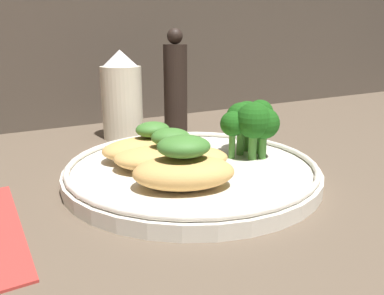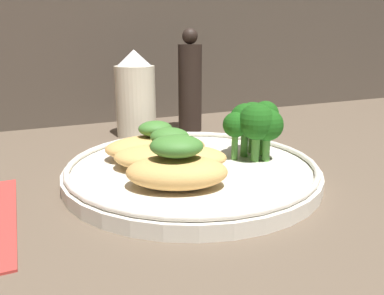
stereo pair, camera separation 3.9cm
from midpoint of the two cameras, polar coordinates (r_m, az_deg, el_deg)
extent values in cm
cube|color=brown|center=(39.99, -2.78, -5.42)|extent=(180.00, 180.00, 1.00)
cylinder|color=silver|center=(39.57, -2.81, -3.80)|extent=(26.48, 26.48, 1.40)
torus|color=silver|center=(39.24, -2.83, -2.43)|extent=(25.88, 25.88, 0.60)
ellipsoid|color=tan|center=(33.26, -4.60, -3.86)|extent=(10.60, 8.86, 2.86)
ellipsoid|color=#3D752D|center=(32.52, -4.69, 0.11)|extent=(5.85, 5.38, 1.94)
ellipsoid|color=tan|center=(37.85, -6.08, -1.68)|extent=(12.96, 10.46, 2.51)
ellipsoid|color=#3D752D|center=(37.25, -6.18, 1.49)|extent=(4.92, 4.57, 1.82)
ellipsoid|color=tan|center=(41.39, -8.61, -0.17)|extent=(12.22, 8.57, 2.58)
ellipsoid|color=#3D752D|center=(40.85, -8.73, 2.70)|extent=(4.30, 3.76, 1.69)
cylinder|color=#4C8E38|center=(43.26, 7.94, 1.33)|extent=(0.97, 0.97, 3.68)
sphere|color=#195114|center=(42.62, 8.09, 5.10)|extent=(3.05, 3.05, 3.05)
cylinder|color=#4C8E38|center=(44.45, 5.79, 1.20)|extent=(0.75, 0.75, 2.77)
sphere|color=#195114|center=(43.84, 5.89, 4.61)|extent=(3.75, 3.75, 3.75)
cylinder|color=#4C8E38|center=(42.81, 4.82, 0.85)|extent=(0.83, 0.83, 3.07)
sphere|color=#195114|center=(42.17, 4.90, 4.47)|extent=(3.51, 3.51, 3.51)
cylinder|color=#4C8E38|center=(41.18, 3.71, 0.19)|extent=(0.70, 0.70, 2.98)
sphere|color=#195114|center=(40.58, 3.77, 3.52)|extent=(2.75, 2.75, 2.75)
cylinder|color=#4C8E38|center=(41.31, 6.59, 0.20)|extent=(0.92, 0.92, 3.02)
sphere|color=#195114|center=(40.62, 6.72, 4.10)|extent=(3.91, 3.91, 3.91)
cylinder|color=#4C8E38|center=(41.71, 8.13, 0.15)|extent=(0.84, 0.84, 2.81)
sphere|color=#195114|center=(41.08, 8.27, 3.65)|extent=(3.44, 3.44, 3.44)
cylinder|color=beige|center=(56.61, -12.22, 6.69)|extent=(5.91, 5.91, 10.50)
cone|color=white|center=(55.96, -12.61, 13.17)|extent=(5.03, 5.03, 2.31)
cylinder|color=black|center=(59.63, -4.41, 8.91)|extent=(3.71, 3.71, 13.49)
sphere|color=black|center=(59.17, -4.58, 16.57)|extent=(2.41, 2.41, 2.41)
camera|label=1|loc=(0.02, -92.86, -0.83)|focal=35.00mm
camera|label=2|loc=(0.02, 87.14, 0.83)|focal=35.00mm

